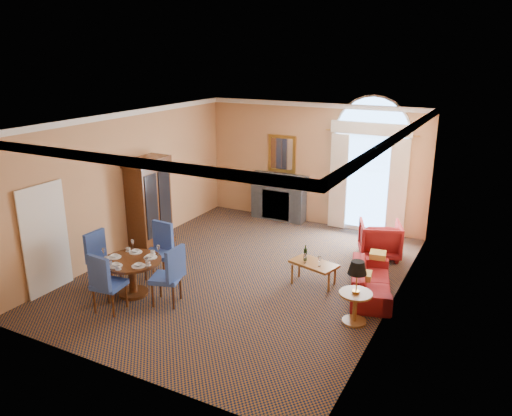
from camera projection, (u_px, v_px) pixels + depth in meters
The scene contains 12 objects.
ground at pixel (245, 274), 10.41m from camera, with size 7.50×7.50×0.00m, color black.
room_envelope at pixel (259, 150), 10.23m from camera, with size 6.04×7.52×3.45m.
armoire at pixel (149, 205), 11.58m from camera, with size 0.61×1.09×2.14m.
dining_table at pixel (132, 268), 9.37m from camera, with size 1.13×1.13×0.91m.
dining_chair_north at pixel (160, 246), 10.17m from camera, with size 0.62×0.62×1.13m.
dining_chair_south at pixel (104, 280), 8.67m from camera, with size 0.56×0.57×1.13m.
dining_chair_east at pixel (171, 272), 8.97m from camera, with size 0.63×0.63×1.13m.
dining_chair_west at pixel (101, 256), 9.68m from camera, with size 0.64×0.64×1.13m.
sofa at pixel (371, 280), 9.50m from camera, with size 1.86×0.73×0.54m, color maroon.
armchair at pixel (380, 239), 11.16m from camera, with size 0.88×0.90×0.82m, color maroon.
coffee_table at pixel (313, 264), 9.83m from camera, with size 1.01×0.73×0.79m.
side_table at pixel (356, 285), 8.34m from camera, with size 0.56×0.56×1.11m.
Camera 1 is at (4.62, -8.32, 4.45)m, focal length 35.00 mm.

